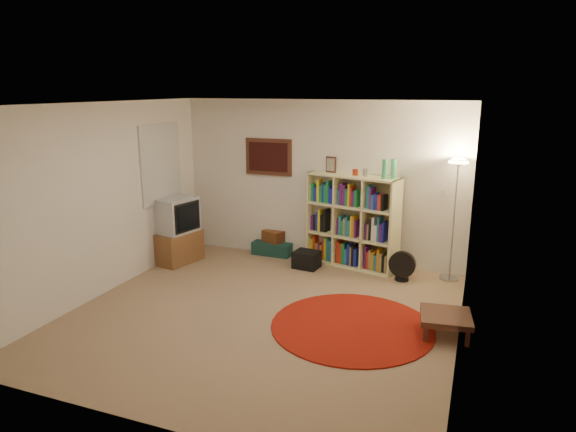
# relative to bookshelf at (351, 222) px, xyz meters

# --- Properties ---
(room) EXTENTS (4.54, 4.54, 2.54)m
(room) POSITION_rel_bookshelf_xyz_m (-0.61, -2.07, 0.58)
(room) COLOR #9A7B5A
(room) RESTS_ON ground
(bookshelf) EXTENTS (1.47, 0.73, 1.69)m
(bookshelf) POSITION_rel_bookshelf_xyz_m (0.00, 0.00, 0.00)
(bookshelf) COLOR #FFFAAA
(bookshelf) RESTS_ON ground
(floor_lamp) EXTENTS (0.41, 0.41, 1.75)m
(floor_lamp) POSITION_rel_bookshelf_xyz_m (1.48, -0.08, 0.77)
(floor_lamp) COLOR #B2B1B6
(floor_lamp) RESTS_ON ground
(floor_fan) EXTENTS (0.38, 0.21, 0.43)m
(floor_fan) POSITION_rel_bookshelf_xyz_m (0.85, -0.39, -0.47)
(floor_fan) COLOR black
(floor_fan) RESTS_ON ground
(tv_stand) EXTENTS (0.64, 0.80, 1.03)m
(tv_stand) POSITION_rel_bookshelf_xyz_m (-2.58, -0.81, -0.19)
(tv_stand) COLOR brown
(tv_stand) RESTS_ON ground
(suitcase) EXTENTS (0.66, 0.43, 0.21)m
(suitcase) POSITION_rel_bookshelf_xyz_m (-1.32, 0.11, -0.58)
(suitcase) COLOR #143833
(suitcase) RESTS_ON ground
(wicker_basket) EXTENTS (0.39, 0.34, 0.19)m
(wicker_basket) POSITION_rel_bookshelf_xyz_m (-1.32, 0.09, -0.38)
(wicker_basket) COLOR #5A2D16
(wicker_basket) RESTS_ON suitcase
(duffel_bag) EXTENTS (0.40, 0.35, 0.26)m
(duffel_bag) POSITION_rel_bookshelf_xyz_m (-0.59, -0.35, -0.56)
(duffel_bag) COLOR black
(duffel_bag) RESTS_ON ground
(paper_towel) EXTENTS (0.14, 0.14, 0.28)m
(paper_towel) POSITION_rel_bookshelf_xyz_m (-0.66, 0.09, -0.54)
(paper_towel) COLOR silver
(paper_towel) RESTS_ON ground
(red_rug) EXTENTS (1.87, 1.87, 0.02)m
(red_rug) POSITION_rel_bookshelf_xyz_m (0.54, -2.06, -0.68)
(red_rug) COLOR maroon
(red_rug) RESTS_ON ground
(side_table) EXTENTS (0.61, 0.61, 0.25)m
(side_table) POSITION_rel_bookshelf_xyz_m (1.55, -1.89, -0.48)
(side_table) COLOR #422017
(side_table) RESTS_ON ground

